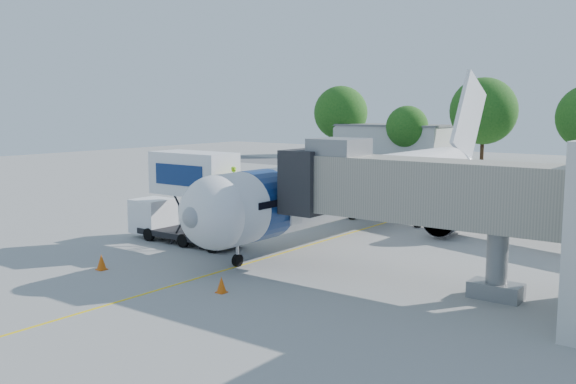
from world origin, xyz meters
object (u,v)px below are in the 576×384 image
Objects in this scene: aircraft at (371,184)px; ground_tug at (45,288)px; jet_bridge at (403,190)px; catering_hiloader at (186,197)px.

ground_tug is at bearing -95.44° from aircraft.
aircraft is 13.77m from jet_bridge.
ground_tug is (4.06, -12.04, -2.09)m from catering_hiloader.
catering_hiloader is 12.88m from ground_tug.
catering_hiloader is (-14.26, -0.00, -1.58)m from jet_bridge.
jet_bridge is at bearing -54.30° from aircraft.
aircraft is 4.44× the size of catering_hiloader.
catering_hiloader is at bearing 103.27° from ground_tug.
jet_bridge is 1.64× the size of catering_hiloader.
aircraft reaches higher than catering_hiloader.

